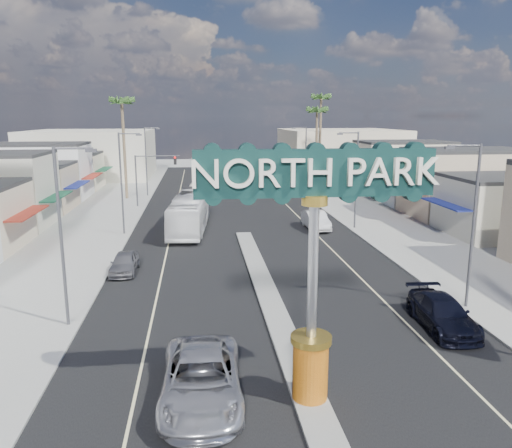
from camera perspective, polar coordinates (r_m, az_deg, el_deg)
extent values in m
plane|color=gray|center=(45.78, -1.57, -0.88)|extent=(160.00, 160.00, 0.00)
cube|color=black|center=(45.78, -1.57, -0.87)|extent=(20.00, 120.00, 0.01)
cube|color=gray|center=(30.48, 1.14, -7.52)|extent=(1.30, 30.00, 0.16)
cube|color=gray|center=(46.69, -18.95, -1.21)|extent=(8.00, 120.00, 0.12)
cube|color=gray|center=(49.00, 14.96, -0.35)|extent=(8.00, 120.00, 0.12)
cube|color=beige|center=(61.26, -25.81, 4.10)|extent=(12.00, 42.00, 6.00)
cube|color=#B7B29E|center=(64.27, 19.21, 4.96)|extent=(12.00, 42.00, 6.00)
cube|color=#B7B29E|center=(91.44, -18.22, 7.63)|extent=(20.00, 20.00, 8.00)
cube|color=beige|center=(93.32, 9.57, 8.15)|extent=(20.00, 20.00, 8.00)
cylinder|color=#BA560E|center=(19.18, 6.23, -16.24)|extent=(1.30, 1.30, 2.20)
cylinder|color=gold|center=(18.63, 6.31, -12.92)|extent=(1.50, 1.50, 0.25)
cylinder|color=#B7B7BC|center=(17.71, 6.51, -5.51)|extent=(0.36, 0.36, 4.80)
cylinder|color=gold|center=(17.11, 6.71, 2.74)|extent=(0.90, 0.90, 0.35)
cube|color=#0D2A27|center=(16.98, 6.79, 5.82)|extent=(8.20, 0.50, 1.60)
cylinder|color=#47474C|center=(59.30, -13.51, 4.75)|extent=(0.18, 0.18, 6.00)
cylinder|color=#47474C|center=(58.76, -11.21, 7.63)|extent=(5.00, 0.12, 0.12)
cube|color=black|center=(58.68, -9.23, 7.21)|extent=(0.32, 0.32, 1.00)
sphere|color=red|center=(58.47, -9.25, 7.51)|extent=(0.22, 0.22, 0.22)
cylinder|color=#47474C|center=(60.74, 7.64, 5.15)|extent=(0.18, 0.18, 6.00)
cylinder|color=#47474C|center=(59.89, 5.38, 7.89)|extent=(5.00, 0.12, 0.12)
cube|color=black|center=(59.55, 3.47, 7.41)|extent=(0.32, 0.32, 1.00)
sphere|color=red|center=(59.34, 3.50, 7.71)|extent=(0.22, 0.22, 0.22)
cylinder|color=#47474C|center=(25.98, -21.36, -1.71)|extent=(0.16, 0.16, 9.00)
cylinder|color=#47474C|center=(25.13, -20.14, 8.12)|extent=(1.80, 0.10, 0.10)
cube|color=#47474C|center=(24.96, -18.33, 7.99)|extent=(0.50, 0.22, 0.15)
cylinder|color=#47474C|center=(45.29, -15.13, 4.35)|extent=(0.16, 0.16, 9.00)
cylinder|color=#47474C|center=(44.81, -14.29, 9.97)|extent=(1.80, 0.10, 0.10)
cube|color=#47474C|center=(44.72, -13.25, 9.89)|extent=(0.50, 0.22, 0.15)
cylinder|color=#47474C|center=(67.00, -12.45, 6.92)|extent=(0.16, 0.16, 9.00)
cylinder|color=#47474C|center=(66.68, -11.85, 10.71)|extent=(1.80, 0.10, 0.10)
cube|color=#47474C|center=(66.62, -11.14, 10.65)|extent=(0.50, 0.22, 0.15)
cylinder|color=#47474C|center=(29.01, 23.56, -0.50)|extent=(0.16, 0.16, 9.00)
cylinder|color=#47474C|center=(28.00, 22.72, 8.27)|extent=(1.80, 0.10, 0.10)
cube|color=#47474C|center=(27.62, 21.24, 8.13)|extent=(0.50, 0.22, 0.15)
cylinder|color=#47474C|center=(47.10, 11.39, 4.82)|extent=(0.16, 0.16, 9.00)
cylinder|color=#47474C|center=(46.48, 10.55, 10.21)|extent=(1.80, 0.10, 0.10)
cube|color=#47474C|center=(46.26, 9.58, 10.11)|extent=(0.50, 0.22, 0.15)
cylinder|color=#47474C|center=(68.24, 5.69, 7.23)|extent=(0.16, 0.16, 9.00)
cylinder|color=#47474C|center=(67.81, 5.01, 10.94)|extent=(1.80, 0.10, 0.10)
cube|color=#47474C|center=(67.66, 4.34, 10.86)|extent=(0.50, 0.22, 0.15)
cylinder|color=brown|center=(65.19, -14.80, 7.98)|extent=(0.36, 0.36, 12.00)
cylinder|color=brown|center=(72.58, 6.90, 8.29)|extent=(0.36, 0.36, 11.00)
cylinder|color=brown|center=(78.82, 7.33, 9.32)|extent=(0.36, 0.36, 13.00)
imported|color=#B5B5BA|center=(19.38, -6.26, -17.18)|extent=(3.08, 6.43, 1.77)
imported|color=black|center=(26.85, 20.52, -9.53)|extent=(2.41, 5.46, 1.56)
imported|color=slate|center=(34.88, -14.80, -4.30)|extent=(1.75, 4.16, 1.41)
imported|color=silver|center=(47.04, 6.84, 0.44)|extent=(1.87, 5.11, 1.67)
imported|color=white|center=(46.09, -7.63, 1.21)|extent=(3.82, 12.10, 3.31)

